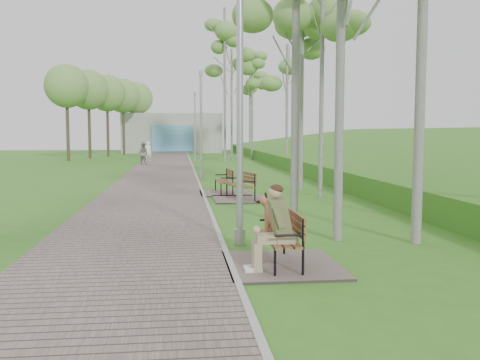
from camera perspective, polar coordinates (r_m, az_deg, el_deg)
name	(u,v)px	position (r m, az deg, el deg)	size (l,w,h in m)	color
ground	(266,358)	(5.38, 2.84, -18.47)	(120.00, 120.00, 0.00)	#376B23
walkway	(160,175)	(26.47, -8.51, 0.49)	(3.50, 67.00, 0.04)	#635650
kerb	(196,175)	(26.46, -4.72, 0.54)	(0.10, 67.00, 0.05)	#999993
embankment	(442,176)	(28.05, 20.70, 0.43)	(14.00, 70.00, 1.60)	#428422
building_north	(172,133)	(55.84, -7.23, 4.97)	(10.00, 5.20, 4.00)	#9E9E99
bench_main	(277,240)	(8.57, 4.00, -6.41)	(1.80, 2.00, 1.57)	#635650
bench_second	(241,193)	(16.95, 0.06, -1.45)	(1.79, 1.99, 1.10)	#635650
bench_third	(224,188)	(18.60, -1.71, -0.88)	(1.73, 1.92, 1.06)	#635650
lamp_post_near	(240,110)	(10.02, -0.02, 7.49)	(0.21, 0.21, 5.49)	#A0A3A8
lamp_post_second	(201,129)	(24.65, -4.17, 5.50)	(0.19, 0.19, 4.93)	#A0A3A8
lamp_post_third	(195,129)	(39.51, -4.82, 5.43)	(0.19, 0.19, 5.02)	#A0A3A8
pedestrian_near	(148,152)	(38.97, -9.79, 3.00)	(0.53, 0.35, 1.46)	white
pedestrian_far	(143,154)	(35.30, -10.29, 2.78)	(0.71, 0.55, 1.47)	gray
birch_mid_c	(302,22)	(20.30, 6.63, 16.43)	(2.44, 2.44, 7.81)	silver
birch_far_a	(287,67)	(32.83, 5.05, 11.93)	(2.22, 2.22, 7.68)	silver
birch_far_b	(225,36)	(38.88, -1.65, 15.06)	(2.97, 2.97, 11.24)	silver
birch_far_c	(252,73)	(41.68, 1.32, 11.38)	(2.31, 2.31, 8.49)	silver
birch_distant_a	(232,70)	(40.97, -0.91, 11.67)	(2.57, 2.57, 8.65)	silver
birch_distant_b	(250,78)	(48.10, 1.09, 10.78)	(2.43, 2.43, 8.73)	silver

